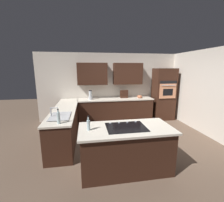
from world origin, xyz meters
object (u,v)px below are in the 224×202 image
Objects in this scene: wall_oven at (163,94)px; spice_rack at (124,94)px; dish_soap_bottle at (58,118)px; oil_bottle at (88,125)px; sink_unit at (60,116)px; cooktop at (126,127)px; mixing_bowl at (140,97)px; blender at (90,96)px.

wall_oven reaches higher than spice_rack.
oil_bottle is (-0.60, 0.45, -0.02)m from dish_soap_bottle.
sink_unit is 0.92× the size of cooktop.
sink_unit is at bearing 28.29° from wall_oven.
mixing_bowl is at bearing -124.90° from oil_bottle.
wall_oven reaches higher than blender.
oil_bottle is (3.02, 2.91, -0.01)m from wall_oven.
mixing_bowl is (1.00, 0.02, -0.06)m from wall_oven.
dish_soap_bottle is (-0.06, 0.48, 0.11)m from sink_unit.
blender is 1.30m from spice_rack.
sink_unit is 2.93m from spice_rack.
cooktop is at bearing 65.62° from mixing_bowl.
sink_unit is at bearing -33.42° from cooktop.
cooktop is 0.72m from oil_bottle.
sink_unit is at bearing 68.33° from blender.
dish_soap_bottle is (2.62, 2.44, 0.07)m from mixing_bowl.
spice_rack is at bearing -103.25° from cooktop.
blender is at bearing 4.63° from spice_rack.
blender is 1.10× the size of dish_soap_bottle.
spice_rack reaches higher than sink_unit.
cooktop is at bearing 161.97° from dish_soap_bottle.
cooktop is (-1.38, 0.91, -0.01)m from sink_unit.
cooktop is at bearing 51.48° from wall_oven.
wall_oven is 2.90m from blender.
oil_bottle is at bearing 143.13° from dish_soap_bottle.
mixing_bowl is (-2.68, -1.96, 0.04)m from sink_unit.
sink_unit is 0.50m from dish_soap_bottle.
blender is 1.27× the size of oil_bottle.
spice_rack is 3.31m from oil_bottle.
sink_unit is 2.30× the size of spice_rack.
mixing_bowl is 0.64× the size of dish_soap_bottle.
spice_rack is at bearing -128.45° from dish_soap_bottle.
mixing_bowl is at bearing 170.06° from spice_rack.
spice_rack is 3.25m from dish_soap_bottle.
wall_oven is 2.67× the size of cooktop.
oil_bottle is at bearing 64.70° from spice_rack.
mixing_bowl is 3.58m from dish_soap_bottle.
cooktop is at bearing -178.17° from oil_bottle.
blender reaches higher than cooktop.
blender is 1.14× the size of spice_rack.
spice_rack is (-0.70, -2.97, 0.14)m from cooktop.
cooktop is 2.79× the size of oil_bottle.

